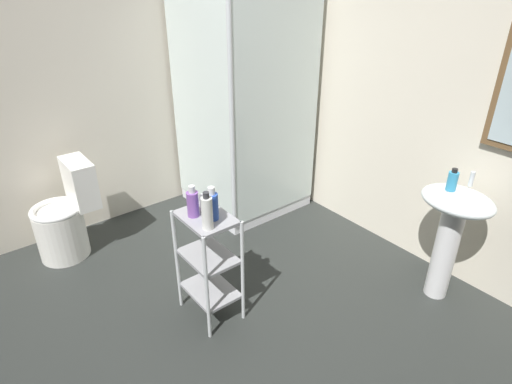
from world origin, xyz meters
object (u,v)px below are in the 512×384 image
object	(u,v)px
toilet	(66,219)
lotion_bottle_white	(207,213)
shampoo_bottle_blue	(212,205)
shower_stall	(243,163)
conditioner_bottle_purple	(193,203)
hand_soap_bottle	(452,181)
storage_cart	(208,258)
rinse_cup	(206,203)
pedestal_sink	(452,223)

from	to	relation	value
toilet	lotion_bottle_white	xyz separation A→B (m)	(1.38, 0.45, 0.53)
shampoo_bottle_blue	lotion_bottle_white	distance (m)	0.11
shower_stall	conditioner_bottle_purple	bearing A→B (deg)	-48.27
hand_soap_bottle	storage_cart	bearing A→B (deg)	-120.64
conditioner_bottle_purple	rinse_cup	xyz separation A→B (m)	(-0.01, 0.09, -0.03)
rinse_cup	pedestal_sink	bearing A→B (deg)	55.79
lotion_bottle_white	rinse_cup	distance (m)	0.21
hand_soap_bottle	lotion_bottle_white	size ratio (longest dim) A/B	0.64
storage_cart	lotion_bottle_white	bearing A→B (deg)	-26.85
pedestal_sink	lotion_bottle_white	bearing A→B (deg)	-116.79
shower_stall	conditioner_bottle_purple	distance (m)	1.46
toilet	lotion_bottle_white	world-z (taller)	lotion_bottle_white
shower_stall	pedestal_sink	xyz separation A→B (m)	(1.82, 0.33, 0.12)
shampoo_bottle_blue	lotion_bottle_white	size ratio (longest dim) A/B	0.90
toilet	shampoo_bottle_blue	world-z (taller)	shampoo_bottle_blue
hand_soap_bottle	lotion_bottle_white	xyz separation A→B (m)	(-0.66, -1.37, -0.03)
conditioner_bottle_purple	rinse_cup	distance (m)	0.10
shower_stall	hand_soap_bottle	xyz separation A→B (m)	(1.77, 0.30, 0.41)
shower_stall	lotion_bottle_white	world-z (taller)	shower_stall
toilet	shampoo_bottle_blue	distance (m)	1.50
shampoo_bottle_blue	rinse_cup	world-z (taller)	shampoo_bottle_blue
shower_stall	hand_soap_bottle	size ratio (longest dim) A/B	13.70
lotion_bottle_white	shampoo_bottle_blue	bearing A→B (deg)	132.25
toilet	hand_soap_bottle	bearing A→B (deg)	41.86
shampoo_bottle_blue	rinse_cup	distance (m)	0.11
shower_stall	shampoo_bottle_blue	xyz separation A→B (m)	(1.04, -0.99, 0.37)
shower_stall	pedestal_sink	size ratio (longest dim) A/B	2.47
storage_cart	shower_stall	bearing A→B (deg)	134.66
shower_stall	shampoo_bottle_blue	world-z (taller)	shower_stall
pedestal_sink	storage_cart	bearing A→B (deg)	-121.63
toilet	conditioner_bottle_purple	size ratio (longest dim) A/B	3.86
hand_soap_bottle	shampoo_bottle_blue	size ratio (longest dim) A/B	0.71
storage_cart	hand_soap_bottle	size ratio (longest dim) A/B	5.07
shampoo_bottle_blue	shower_stall	bearing A→B (deg)	136.51
pedestal_sink	rinse_cup	size ratio (longest dim) A/B	8.02
hand_soap_bottle	shower_stall	bearing A→B (deg)	-170.27
toilet	lotion_bottle_white	bearing A→B (deg)	18.17
shower_stall	pedestal_sink	bearing A→B (deg)	10.36
lotion_bottle_white	shower_stall	bearing A→B (deg)	136.22
hand_soap_bottle	rinse_cup	size ratio (longest dim) A/B	1.44
shower_stall	shampoo_bottle_blue	size ratio (longest dim) A/B	9.67
conditioner_bottle_purple	lotion_bottle_white	bearing A→B (deg)	-2.79
toilet	storage_cart	distance (m)	1.37
storage_cart	lotion_bottle_white	size ratio (longest dim) A/B	3.23
shampoo_bottle_blue	hand_soap_bottle	bearing A→B (deg)	60.63
storage_cart	rinse_cup	world-z (taller)	rinse_cup
shower_stall	toilet	size ratio (longest dim) A/B	2.63
lotion_bottle_white	rinse_cup	world-z (taller)	lotion_bottle_white
conditioner_bottle_purple	storage_cart	bearing A→B (deg)	45.47
pedestal_sink	shampoo_bottle_blue	distance (m)	1.55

